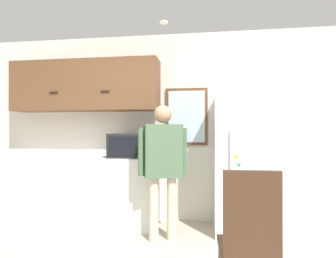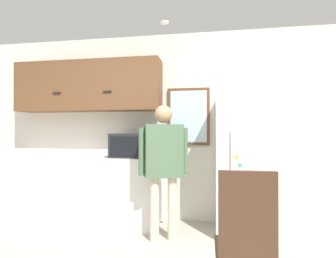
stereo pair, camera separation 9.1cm
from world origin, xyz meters
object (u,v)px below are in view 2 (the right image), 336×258
object	(u,v)px
chair	(246,238)
microwave	(133,145)
person	(163,158)
refrigerator	(247,165)

from	to	relation	value
chair	microwave	bearing A→B (deg)	-50.62
person	refrigerator	world-z (taller)	refrigerator
microwave	person	distance (m)	0.66
person	chair	bearing A→B (deg)	-75.31
refrigerator	chair	xyz separation A→B (m)	(-0.21, -1.53, -0.32)
microwave	person	bearing A→B (deg)	-38.68
microwave	refrigerator	world-z (taller)	refrigerator
person	chair	xyz separation A→B (m)	(0.80, -1.13, -0.43)
refrigerator	chair	size ratio (longest dim) A/B	1.67
microwave	chair	xyz separation A→B (m)	(1.30, -1.54, -0.55)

